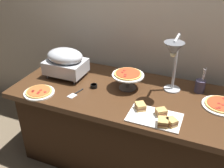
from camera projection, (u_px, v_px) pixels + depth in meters
name	position (u px, v px, depth m)	size (l,w,h in m)	color
ground_plane	(122.00, 157.00, 2.58)	(8.00, 8.00, 0.00)	brown
back_wall	(143.00, 25.00, 2.40)	(4.40, 0.04, 2.40)	#B7A893
buffet_table	(123.00, 126.00, 2.39)	(1.90, 0.84, 0.76)	#422816
chafing_dish	(65.00, 61.00, 2.38)	(0.36, 0.27, 0.28)	#B7BABF
heat_lamp	(174.00, 54.00, 1.92)	(0.15, 0.34, 0.51)	#B7BABF
pizza_plate_front	(39.00, 92.00, 2.18)	(0.26, 0.26, 0.03)	white
pizza_plate_center	(221.00, 105.00, 2.01)	(0.29, 0.29, 0.03)	white
pizza_plate_raised_stand	(128.00, 76.00, 2.20)	(0.27, 0.27, 0.15)	#595B60
sandwich_platter	(156.00, 116.00, 1.87)	(0.39, 0.24, 0.06)	white
sauce_cup_near	(94.00, 86.00, 2.26)	(0.06, 0.06, 0.03)	black
utensil_holder	(200.00, 86.00, 2.18)	(0.08, 0.08, 0.23)	#383347
serving_spatula	(75.00, 94.00, 2.17)	(0.07, 0.17, 0.01)	#B7BABF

